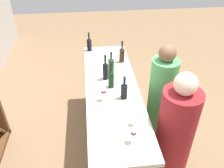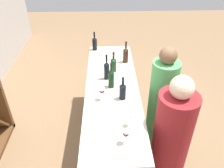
{
  "view_description": "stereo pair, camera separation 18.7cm",
  "coord_description": "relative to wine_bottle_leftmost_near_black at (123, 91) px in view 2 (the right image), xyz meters",
  "views": [
    {
      "loc": [
        -2.29,
        0.26,
        2.63
      ],
      "look_at": [
        0.0,
        0.0,
        1.03
      ],
      "focal_mm": 37.46,
      "sensor_mm": 36.0,
      "label": 1
    },
    {
      "loc": [
        -2.3,
        0.07,
        2.63
      ],
      "look_at": [
        0.0,
        0.0,
        1.03
      ],
      "focal_mm": 37.46,
      "sensor_mm": 36.0,
      "label": 2
    }
  ],
  "objects": [
    {
      "name": "person_left_guest",
      "position": [
        0.16,
        -0.5,
        -0.37
      ],
      "size": [
        0.37,
        0.37,
        1.53
      ],
      "rotation": [
        0.0,
        0.0,
        1.39
      ],
      "color": "#4CA559",
      "rests_on": "ground"
    },
    {
      "name": "bar_counter",
      "position": [
        0.22,
        0.11,
        -0.59
      ],
      "size": [
        2.26,
        0.64,
        0.98
      ],
      "color": "gray",
      "rests_on": "ground"
    },
    {
      "name": "wine_glass_near_center",
      "position": [
        -0.65,
        0.02,
        -0.0
      ],
      "size": [
        0.06,
        0.06,
        0.16
      ],
      "color": "white",
      "rests_on": "bar_counter"
    },
    {
      "name": "wine_glass_near_left",
      "position": [
        -0.43,
        -0.05,
        0.0
      ],
      "size": [
        0.06,
        0.06,
        0.16
      ],
      "color": "white",
      "rests_on": "bar_counter"
    },
    {
      "name": "wine_bottle_rightmost_amber_brown",
      "position": [
        0.84,
        -0.1,
        0.01
      ],
      "size": [
        0.07,
        0.07,
        0.31
      ],
      "color": "#331E0F",
      "rests_on": "bar_counter"
    },
    {
      "name": "person_center_guest",
      "position": [
        -0.41,
        -0.5,
        -0.39
      ],
      "size": [
        0.51,
        0.51,
        1.53
      ],
      "rotation": [
        0.0,
        0.0,
        1.2
      ],
      "color": "maroon",
      "rests_on": "ground"
    },
    {
      "name": "wine_bottle_far_right_near_black",
      "position": [
        1.24,
        0.35,
        0.0
      ],
      "size": [
        0.07,
        0.07,
        0.29
      ],
      "color": "black",
      "rests_on": "bar_counter"
    },
    {
      "name": "ground_plane",
      "position": [
        0.22,
        0.11,
        -1.08
      ],
      "size": [
        12.0,
        12.0,
        0.0
      ],
      "primitive_type": "plane",
      "color": "#846647"
    },
    {
      "name": "wine_glass_near_right",
      "position": [
        -0.01,
        0.23,
        0.0
      ],
      "size": [
        0.07,
        0.07,
        0.16
      ],
      "color": "white",
      "rests_on": "bar_counter"
    },
    {
      "name": "wine_bottle_leftmost_near_black",
      "position": [
        0.0,
        0.0,
        0.0
      ],
      "size": [
        0.07,
        0.07,
        0.29
      ],
      "color": "black",
      "rests_on": "bar_counter"
    },
    {
      "name": "wine_bottle_second_right_olive_green",
      "position": [
        0.6,
        0.08,
        -0.0
      ],
      "size": [
        0.08,
        0.08,
        0.28
      ],
      "color": "#193D1E",
      "rests_on": "bar_counter"
    },
    {
      "name": "wine_bottle_center_near_black",
      "position": [
        0.42,
        0.17,
        0.02
      ],
      "size": [
        0.07,
        0.07,
        0.34
      ],
      "color": "black",
      "rests_on": "bar_counter"
    },
    {
      "name": "wine_bottle_second_left_dark_green",
      "position": [
        0.23,
        0.12,
        0.02
      ],
      "size": [
        0.07,
        0.07,
        0.33
      ],
      "color": "black",
      "rests_on": "bar_counter"
    }
  ]
}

